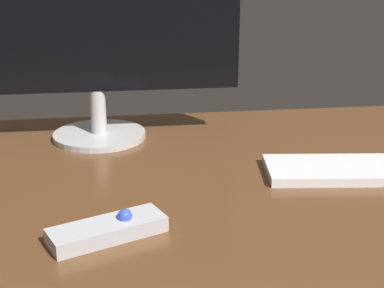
% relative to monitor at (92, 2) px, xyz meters
% --- Properties ---
extents(desk, '(1.40, 0.84, 0.02)m').
position_rel_monitor_xyz_m(desk, '(0.21, -0.26, -0.28)').
color(desk, brown).
rests_on(desk, ground).
extents(monitor, '(0.57, 0.19, 0.49)m').
position_rel_monitor_xyz_m(monitor, '(0.00, 0.00, 0.00)').
color(monitor, '#BCBCBC').
rests_on(monitor, desk).
extents(media_remote, '(0.17, 0.11, 0.04)m').
position_rel_monitor_xyz_m(media_remote, '(0.02, -0.43, -0.26)').
color(media_remote, '#B7B7BC').
rests_on(media_remote, desk).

